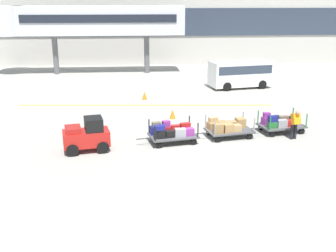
% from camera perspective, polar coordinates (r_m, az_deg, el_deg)
% --- Properties ---
extents(ground_plane, '(120.00, 120.00, 0.00)m').
position_cam_1_polar(ground_plane, '(20.43, 3.07, -2.30)').
color(ground_plane, '#9E9B91').
extents(apron_lead_line, '(16.86, 1.55, 0.01)m').
position_cam_1_polar(apron_lead_line, '(27.55, -3.18, 2.90)').
color(apron_lead_line, yellow).
rests_on(apron_lead_line, ground_plane).
extents(terminal_building, '(63.73, 2.51, 8.01)m').
position_cam_1_polar(terminal_building, '(45.21, -1.33, 13.71)').
color(terminal_building, '#BCB7AD').
rests_on(terminal_building, ground_plane).
extents(jet_bridge, '(17.42, 3.00, 6.16)m').
position_cam_1_polar(jet_bridge, '(39.40, -11.91, 14.00)').
color(jet_bridge, silver).
rests_on(jet_bridge, ground_plane).
extents(baggage_tug, '(2.27, 1.58, 1.58)m').
position_cam_1_polar(baggage_tug, '(19.46, -11.13, -1.28)').
color(baggage_tug, red).
rests_on(baggage_tug, ground_plane).
extents(baggage_cart_lead, '(3.08, 1.82, 1.10)m').
position_cam_1_polar(baggage_cart_lead, '(20.24, 0.44, -0.86)').
color(baggage_cart_lead, '#4C4C4F').
rests_on(baggage_cart_lead, ground_plane).
extents(baggage_cart_middle, '(3.08, 1.82, 1.10)m').
position_cam_1_polar(baggage_cart_middle, '(21.28, 8.15, -0.16)').
color(baggage_cart_middle, '#4C4C4F').
rests_on(baggage_cart_middle, ground_plane).
extents(baggage_cart_tail, '(3.08, 1.82, 1.10)m').
position_cam_1_polar(baggage_cart_tail, '(22.60, 15.14, 0.42)').
color(baggage_cart_tail, '#4C4C4F').
rests_on(baggage_cart_tail, ground_plane).
extents(baggage_handler, '(0.49, 0.50, 1.56)m').
position_cam_1_polar(baggage_handler, '(21.56, 17.15, 0.41)').
color(baggage_handler, black).
rests_on(baggage_handler, ground_plane).
extents(shuttle_van, '(5.07, 2.76, 2.10)m').
position_cam_1_polar(shuttle_van, '(33.23, 9.97, 7.32)').
color(shuttle_van, white).
rests_on(shuttle_van, ground_plane).
extents(safety_cone_near, '(0.36, 0.36, 0.55)m').
position_cam_1_polar(safety_cone_near, '(24.40, 0.63, 1.68)').
color(safety_cone_near, orange).
rests_on(safety_cone_near, ground_plane).
extents(safety_cone_far, '(0.36, 0.36, 0.55)m').
position_cam_1_polar(safety_cone_far, '(29.07, -3.26, 4.21)').
color(safety_cone_far, orange).
rests_on(safety_cone_far, ground_plane).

